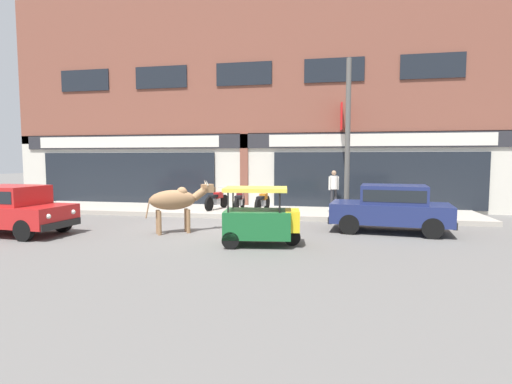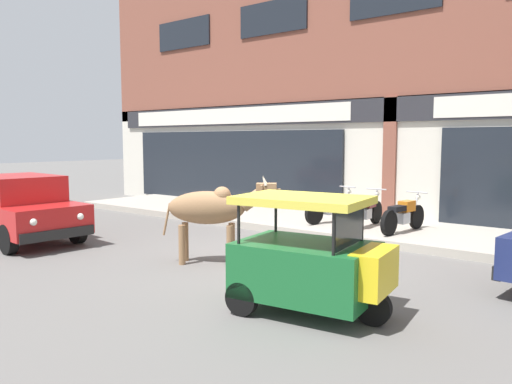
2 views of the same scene
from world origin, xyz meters
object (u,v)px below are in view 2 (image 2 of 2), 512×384
object	(u,v)px
car_0	(19,205)
motorcycle_1	(366,211)
cow	(212,208)
motorcycle_2	(403,215)
auto_rickshaw	(311,263)
motorcycle_0	(332,207)

from	to	relation	value
car_0	motorcycle_1	bearing A→B (deg)	43.99
cow	motorcycle_2	size ratio (longest dim) A/B	1.03
auto_rickshaw	motorcycle_0	distance (m)	6.35
motorcycle_0	motorcycle_2	size ratio (longest dim) A/B	0.99
motorcycle_1	motorcycle_0	bearing A→B (deg)	172.75
motorcycle_2	motorcycle_1	bearing A→B (deg)	173.86
motorcycle_2	car_0	bearing A→B (deg)	-141.01
cow	motorcycle_0	distance (m)	4.50
motorcycle_0	motorcycle_2	world-z (taller)	same
auto_rickshaw	motorcycle_1	distance (m)	5.85
auto_rickshaw	car_0	bearing A→B (deg)	179.77
motorcycle_0	motorcycle_1	size ratio (longest dim) A/B	0.99
car_0	auto_rickshaw	bearing A→B (deg)	-0.23
auto_rickshaw	motorcycle_2	world-z (taller)	auto_rickshaw
cow	car_0	distance (m)	4.90
auto_rickshaw	motorcycle_0	world-z (taller)	auto_rickshaw
cow	car_0	world-z (taller)	cow
car_0	auto_rickshaw	xyz separation A→B (m)	(7.59, -0.03, -0.15)
motorcycle_2	auto_rickshaw	bearing A→B (deg)	-80.32
car_0	auto_rickshaw	world-z (taller)	auto_rickshaw
car_0	motorcycle_1	xyz separation A→B (m)	(5.70, 5.50, -0.25)
cow	auto_rickshaw	distance (m)	3.08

